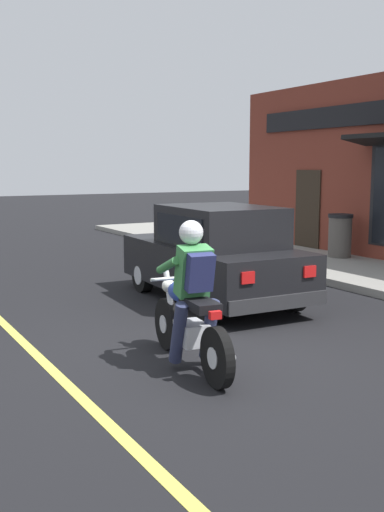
# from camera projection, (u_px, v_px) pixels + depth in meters

# --- Properties ---
(ground_plane) EXTENTS (80.00, 80.00, 0.00)m
(ground_plane) POSITION_uv_depth(u_px,v_px,m) (208.00, 352.00, 7.11)
(ground_plane) COLOR black
(sidewalk_curb) EXTENTS (2.60, 22.00, 0.14)m
(sidewalk_curb) POSITION_uv_depth(u_px,v_px,m) (350.00, 270.00, 12.30)
(sidewalk_curb) COLOR gray
(sidewalk_curb) RESTS_ON ground
(motorcycle_with_rider) EXTENTS (0.63, 2.02, 1.62)m
(motorcycle_with_rider) POSITION_uv_depth(u_px,v_px,m) (191.00, 307.00, 6.48)
(motorcycle_with_rider) COLOR black
(motorcycle_with_rider) RESTS_ON ground
(car_hatchback) EXTENTS (1.82, 3.85, 1.57)m
(car_hatchback) POSITION_uv_depth(u_px,v_px,m) (214.00, 255.00, 9.64)
(car_hatchback) COLOR black
(car_hatchback) RESTS_ON ground
(trash_bin) EXTENTS (0.56, 0.56, 0.98)m
(trash_bin) POSITION_uv_depth(u_px,v_px,m) (340.00, 235.00, 13.61)
(trash_bin) COLOR #514C47
(trash_bin) RESTS_ON sidewalk_curb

